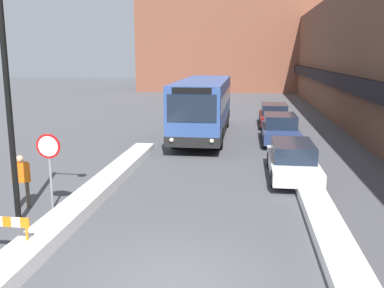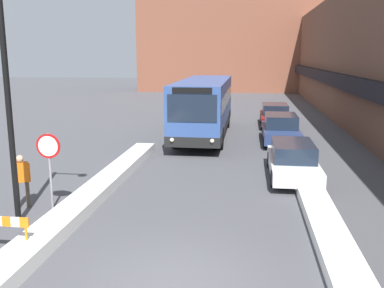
% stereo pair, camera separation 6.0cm
% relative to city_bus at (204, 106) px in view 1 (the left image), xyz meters
% --- Properties ---
extents(ground_plane, '(160.00, 160.00, 0.00)m').
position_rel_city_bus_xyz_m(ground_plane, '(1.11, -16.57, -1.80)').
color(ground_plane, '#47474C').
extents(building_row_right, '(5.50, 60.00, 9.17)m').
position_rel_city_bus_xyz_m(building_row_right, '(11.08, 7.43, 2.77)').
color(building_row_right, brown).
rests_on(building_row_right, ground_plane).
extents(building_backdrop_far, '(26.00, 8.00, 15.76)m').
position_rel_city_bus_xyz_m(building_backdrop_far, '(1.11, 33.85, 6.08)').
color(building_backdrop_far, brown).
rests_on(building_backdrop_far, ground_plane).
extents(snow_bank_left, '(0.90, 14.92, 0.38)m').
position_rel_city_bus_xyz_m(snow_bank_left, '(-2.49, -11.68, -1.61)').
color(snow_bank_left, silver).
rests_on(snow_bank_left, ground_plane).
extents(snow_bank_right, '(0.90, 13.75, 0.32)m').
position_rel_city_bus_xyz_m(snow_bank_right, '(4.71, -11.74, -1.64)').
color(snow_bank_right, silver).
rests_on(snow_bank_right, ground_plane).
extents(city_bus, '(2.64, 11.05, 3.30)m').
position_rel_city_bus_xyz_m(city_bus, '(0.00, 0.00, 0.00)').
color(city_bus, '#335193').
rests_on(city_bus, ground_plane).
extents(parked_car_front, '(1.80, 4.77, 1.36)m').
position_rel_city_bus_xyz_m(parked_car_front, '(4.31, -8.03, -1.11)').
color(parked_car_front, silver).
rests_on(parked_car_front, ground_plane).
extents(parked_car_middle, '(1.92, 4.56, 1.54)m').
position_rel_city_bus_xyz_m(parked_car_middle, '(4.31, -1.25, -1.04)').
color(parked_car_middle, navy).
rests_on(parked_car_middle, ground_plane).
extents(parked_car_back, '(1.89, 4.58, 1.48)m').
position_rel_city_bus_xyz_m(parked_car_back, '(4.31, 4.39, -1.06)').
color(parked_car_back, maroon).
rests_on(parked_car_back, ground_plane).
extents(stop_sign, '(0.76, 0.08, 2.37)m').
position_rel_city_bus_xyz_m(stop_sign, '(-3.42, -12.66, -0.08)').
color(stop_sign, gray).
rests_on(stop_sign, ground_plane).
extents(street_lamp, '(1.46, 0.36, 6.92)m').
position_rel_city_bus_xyz_m(street_lamp, '(-3.62, -13.83, 2.44)').
color(street_lamp, black).
rests_on(street_lamp, ground_plane).
extents(pedestrian, '(0.49, 0.39, 1.67)m').
position_rel_city_bus_xyz_m(pedestrian, '(-4.38, -12.65, -0.79)').
color(pedestrian, brown).
rests_on(pedestrian, ground_plane).
extents(construction_barricade, '(1.10, 0.06, 0.94)m').
position_rel_city_bus_xyz_m(construction_barricade, '(-3.06, -15.72, -1.13)').
color(construction_barricade, orange).
rests_on(construction_barricade, ground_plane).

